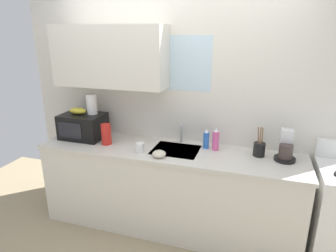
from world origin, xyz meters
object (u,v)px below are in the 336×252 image
at_px(dish_soap_bottle_pink, 216,140).
at_px(small_bowl, 159,154).
at_px(microwave, 83,126).
at_px(coffee_maker, 286,149).
at_px(utensil_crock, 259,149).
at_px(banana_bunch, 78,111).
at_px(cereal_canister, 106,134).
at_px(paper_towel_roll, 92,104).
at_px(dish_soap_bottle_blue, 206,139).
at_px(mug_white, 140,147).

relative_size(dish_soap_bottle_pink, small_bowl, 1.77).
distance_m(microwave, coffee_maker, 2.11).
xyz_separation_m(microwave, utensil_crock, (1.87, 0.07, -0.06)).
distance_m(banana_bunch, dish_soap_bottle_pink, 1.52).
bearing_deg(small_bowl, utensil_crock, 19.62).
height_order(microwave, cereal_canister, microwave).
bearing_deg(utensil_crock, cereal_canister, -173.69).
relative_size(banana_bunch, small_bowl, 1.54).
xyz_separation_m(paper_towel_roll, utensil_crock, (1.77, 0.02, -0.31)).
relative_size(paper_towel_roll, dish_soap_bottle_blue, 1.07).
distance_m(cereal_canister, utensil_crock, 1.54).
height_order(banana_bunch, cereal_canister, banana_bunch).
height_order(dish_soap_bottle_pink, mug_white, dish_soap_bottle_pink).
relative_size(banana_bunch, mug_white, 2.11).
bearing_deg(small_bowl, dish_soap_bottle_blue, 43.24).
relative_size(banana_bunch, coffee_maker, 0.71).
bearing_deg(dish_soap_bottle_blue, utensil_crock, -4.15).
height_order(coffee_maker, dish_soap_bottle_pink, coffee_maker).
bearing_deg(utensil_crock, mug_white, -166.91).
xyz_separation_m(coffee_maker, cereal_canister, (-1.76, -0.16, 0.00)).
distance_m(coffee_maker, dish_soap_bottle_blue, 0.75).
relative_size(paper_towel_roll, coffee_maker, 0.79).
xyz_separation_m(dish_soap_bottle_blue, utensil_crock, (0.52, -0.04, -0.02)).
bearing_deg(utensil_crock, coffee_maker, -2.85).
bearing_deg(cereal_canister, mug_white, -12.17).
bearing_deg(mug_white, cereal_canister, 167.83).
relative_size(paper_towel_roll, utensil_crock, 0.75).
bearing_deg(paper_towel_roll, utensil_crock, 0.64).
relative_size(coffee_maker, mug_white, 2.95).
distance_m(dish_soap_bottle_blue, dish_soap_bottle_pink, 0.10).
relative_size(microwave, cereal_canister, 2.11).
height_order(microwave, mug_white, microwave).
relative_size(paper_towel_roll, mug_white, 2.32).
bearing_deg(cereal_canister, dish_soap_bottle_blue, 11.52).
xyz_separation_m(microwave, cereal_canister, (0.34, -0.10, -0.03)).
bearing_deg(coffee_maker, utensil_crock, 177.15).
height_order(dish_soap_bottle_blue, utensil_crock, utensil_crock).
relative_size(microwave, small_bowl, 3.54).
height_order(paper_towel_roll, dish_soap_bottle_pink, paper_towel_roll).
distance_m(dish_soap_bottle_pink, small_bowl, 0.59).
relative_size(dish_soap_bottle_blue, utensil_crock, 0.70).
xyz_separation_m(dish_soap_bottle_pink, cereal_canister, (-1.11, -0.19, 0.00)).
relative_size(coffee_maker, dish_soap_bottle_blue, 1.37).
xyz_separation_m(banana_bunch, paper_towel_roll, (0.15, 0.05, 0.08)).
distance_m(banana_bunch, dish_soap_bottle_blue, 1.43).
bearing_deg(cereal_canister, banana_bunch, 165.62).
bearing_deg(dish_soap_bottle_pink, coffee_maker, -2.82).
height_order(banana_bunch, dish_soap_bottle_blue, banana_bunch).
bearing_deg(cereal_canister, utensil_crock, 6.31).
distance_m(coffee_maker, small_bowl, 1.17).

